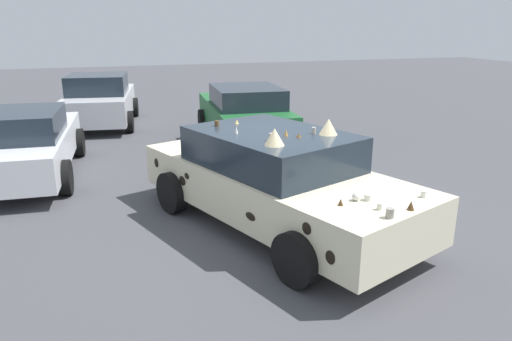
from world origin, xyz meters
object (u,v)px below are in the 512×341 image
parked_sedan_near_right (23,144)px  parked_sedan_row_back_center (100,100)px  parked_sedan_far_left (244,114)px  art_car_decorated (274,179)px

parked_sedan_near_right → parked_sedan_row_back_center: 5.11m
parked_sedan_far_left → art_car_decorated: bearing=172.5°
parked_sedan_row_back_center → parked_sedan_far_left: parked_sedan_row_back_center is taller
parked_sedan_near_right → parked_sedan_row_back_center: (4.85, -1.58, 0.06)m
art_car_decorated → parked_sedan_row_back_center: (8.64, 2.21, 0.01)m
parked_sedan_row_back_center → parked_sedan_far_left: (-3.40, -3.41, -0.01)m
art_car_decorated → parked_sedan_near_right: bearing=-154.7°
parked_sedan_near_right → parked_sedan_far_left: bearing=-69.4°
art_car_decorated → parked_sedan_near_right: (3.79, 3.79, -0.05)m
parked_sedan_near_right → parked_sedan_far_left: size_ratio=0.98×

